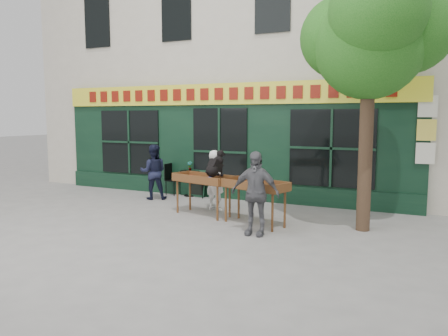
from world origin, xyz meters
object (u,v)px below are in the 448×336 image
(woman, at_px, (215,180))
(book_cart_center, at_px, (203,181))
(bistro_table, at_px, (190,178))
(man_right, at_px, (255,193))
(dog, at_px, (215,163))
(man_left, at_px, (153,172))
(book_cart_right, at_px, (255,188))

(woman, bearing_deg, book_cart_center, 104.64)
(woman, distance_m, bistro_table, 2.11)
(woman, xyz_separation_m, man_right, (1.77, -1.76, 0.08))
(dog, relative_size, man_left, 0.38)
(book_cart_center, height_order, man_right, man_right)
(dog, height_order, man_left, dog)
(bistro_table, xyz_separation_m, man_left, (-0.70, -0.87, 0.24))
(man_left, bearing_deg, book_cart_right, 126.51)
(bistro_table, relative_size, man_left, 0.48)
(book_cart_center, distance_m, bistro_table, 2.60)
(woman, distance_m, man_right, 2.50)
(dog, xyz_separation_m, bistro_table, (-1.89, 2.12, -0.75))
(book_cart_right, bearing_deg, man_right, -50.53)
(book_cart_center, distance_m, woman, 0.65)
(woman, height_order, bistro_table, woman)
(man_right, distance_m, man_left, 4.63)
(woman, distance_m, book_cart_right, 1.78)
(book_cart_center, xyz_separation_m, man_left, (-2.24, 1.20, -0.04))
(book_cart_center, distance_m, dog, 0.59)
(man_right, bearing_deg, bistro_table, 133.81)
(book_cart_center, height_order, book_cart_right, same)
(bistro_table, bearing_deg, book_cart_center, -53.34)
(bistro_table, bearing_deg, woman, -42.66)
(woman, relative_size, man_right, 0.90)
(woman, bearing_deg, man_right, 149.77)
(book_cart_center, relative_size, man_right, 0.95)
(woman, xyz_separation_m, bistro_table, (-1.54, 1.42, -0.22))
(man_right, relative_size, man_left, 1.07)
(dog, distance_m, woman, 0.94)
(dog, height_order, man_right, man_right)
(woman, bearing_deg, dog, 131.20)
(man_right, bearing_deg, dog, 140.89)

